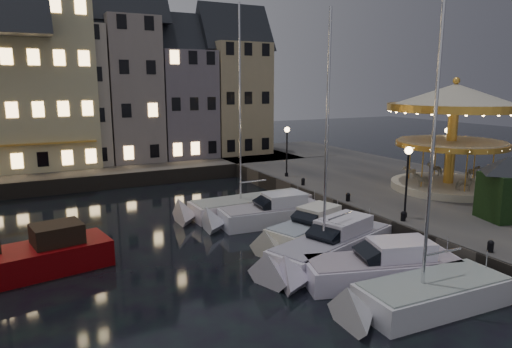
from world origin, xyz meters
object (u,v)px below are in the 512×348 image
streetlamp_d (446,145)px  motorboat_e (267,215)px  streetlamp_b (407,172)px  bollard_b (403,216)px  motorboat_b (374,269)px  carousel (454,117)px  bollard_a (491,246)px  motorboat_f (244,207)px  red_fishing_boat (30,260)px  ticket_kiosk (507,177)px  streetlamp_c (287,144)px  bollard_c (348,197)px  motorboat_c (328,247)px  motorboat_a (423,297)px  bollard_d (303,181)px  motorboat_d (307,232)px

streetlamp_d → motorboat_e: streetlamp_d is taller
streetlamp_b → bollard_b: 2.54m
motorboat_b → carousel: size_ratio=0.89×
motorboat_b → motorboat_e: (-0.13, 10.03, -0.00)m
bollard_a → motorboat_b: size_ratio=0.07×
motorboat_e → streetlamp_b: bearing=-46.1°
motorboat_b → motorboat_f: bearing=92.1°
streetlamp_b → red_fishing_boat: red_fishing_boat is taller
ticket_kiosk → motorboat_f: bearing=133.0°
streetlamp_c → carousel: 12.86m
bollard_a → bollard_c: size_ratio=1.00×
bollard_c → carousel: size_ratio=0.06×
bollard_b → motorboat_b: 6.25m
streetlamp_b → red_fishing_boat: size_ratio=0.52×
motorboat_c → ticket_kiosk: 11.27m
streetlamp_b → motorboat_a: (-5.69, -6.83, -3.48)m
streetlamp_c → motorboat_f: motorboat_f is taller
motorboat_a → bollard_c: bearing=65.8°
bollard_b → bollard_c: same height
motorboat_a → bollard_a: bearing=9.2°
streetlamp_c → bollard_a: bearing=-91.8°
motorboat_a → motorboat_c: 6.17m
streetlamp_c → carousel: carousel is taller
bollard_d → red_fishing_boat: 20.00m
bollard_a → motorboat_e: motorboat_e is taller
motorboat_a → carousel: motorboat_a is taller
ticket_kiosk → motorboat_b: bearing=-174.2°
motorboat_c → motorboat_e: motorboat_c is taller
bollard_c → ticket_kiosk: bearing=-54.2°
carousel → ticket_kiosk: (-3.48, -6.81, -2.87)m
bollard_d → motorboat_c: bearing=-116.4°
bollard_c → motorboat_d: (-4.88, -2.50, -0.96)m
streetlamp_d → motorboat_c: 19.12m
motorboat_f → ticket_kiosk: bearing=-47.0°
motorboat_d → ticket_kiosk: bearing=-25.6°
red_fishing_boat → carousel: carousel is taller
bollard_a → motorboat_e: bearing=113.5°
bollard_c → motorboat_e: (-5.26, 1.59, -0.96)m
carousel → bollard_a: bearing=-131.5°
streetlamp_d → bollard_b: 14.27m
motorboat_c → ticket_kiosk: motorboat_c is taller
motorboat_a → motorboat_e: motorboat_a is taller
streetlamp_d → bollard_c: bearing=-168.1°
motorboat_f → motorboat_e: bearing=-82.8°
motorboat_b → motorboat_f: motorboat_f is taller
bollard_b → carousel: 11.07m
streetlamp_d → red_fishing_boat: bearing=-174.9°
ticket_kiosk → streetlamp_d: bearing=56.3°
bollard_b → motorboat_f: motorboat_f is taller
streetlamp_c → carousel: size_ratio=0.45×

